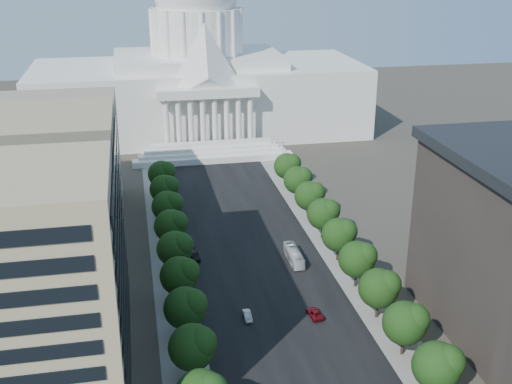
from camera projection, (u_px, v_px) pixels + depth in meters
road_asphalt at (244, 233)px, 156.66m from camera, size 30.00×260.00×0.01m
sidewalk_left at (166, 240)px, 153.24m from camera, size 8.00×260.00×0.02m
sidewalk_right at (319, 227)px, 160.07m from camera, size 8.00×260.00×0.02m
capitol at (198, 78)px, 236.33m from camera, size 120.00×56.00×73.00m
office_block_left_far at (37, 175)px, 151.78m from camera, size 38.00×52.00×30.00m
tree_l_c at (194, 346)px, 101.54m from camera, size 7.79×7.60×9.97m
tree_l_d at (187, 307)px, 112.53m from camera, size 7.79×7.60×9.97m
tree_l_e at (181, 275)px, 123.51m from camera, size 7.79×7.60×9.97m
tree_l_f at (176, 248)px, 134.50m from camera, size 7.79×7.60×9.97m
tree_l_g at (172, 225)px, 145.49m from camera, size 7.79×7.60×9.97m
tree_l_h at (168, 205)px, 156.47m from camera, size 7.79×7.60×9.97m
tree_l_i at (165, 188)px, 167.46m from camera, size 7.79×7.60×9.97m
tree_l_j at (163, 173)px, 178.44m from camera, size 7.79×7.60×9.97m
tree_r_b at (439, 365)px, 97.03m from camera, size 7.79×7.60×9.97m
tree_r_c at (407, 322)px, 108.02m from camera, size 7.79×7.60×9.97m
tree_r_d at (381, 287)px, 119.01m from camera, size 7.79×7.60×9.97m
tree_r_e at (359, 258)px, 129.99m from camera, size 7.79×7.60×9.97m
tree_r_f at (340, 234)px, 140.98m from camera, size 7.79×7.60×9.97m
tree_r_g at (324, 213)px, 151.96m from camera, size 7.79×7.60×9.97m
tree_r_h at (311, 195)px, 162.95m from camera, size 7.79×7.60×9.97m
tree_r_i at (299, 179)px, 173.93m from camera, size 7.79×7.60×9.97m
tree_r_j at (288, 165)px, 184.92m from camera, size 7.79×7.60×9.97m
streetlight_b at (417, 327)px, 107.79m from camera, size 2.61×0.44×9.00m
streetlight_c at (366, 260)px, 130.68m from camera, size 2.61×0.44×9.00m
streetlight_d at (329, 213)px, 153.56m from camera, size 2.61×0.44×9.00m
streetlight_e at (302, 178)px, 176.45m from camera, size 2.61×0.44×9.00m
streetlight_f at (281, 152)px, 199.34m from camera, size 2.61×0.44×9.00m
car_silver at (247, 316)px, 120.55m from camera, size 1.48×4.06×1.33m
car_red at (315, 314)px, 121.29m from camera, size 2.67×5.01×1.34m
car_dark_b at (194, 256)px, 143.60m from camera, size 2.60×5.51×1.55m
city_bus at (294, 255)px, 142.28m from camera, size 2.48×10.47×2.91m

